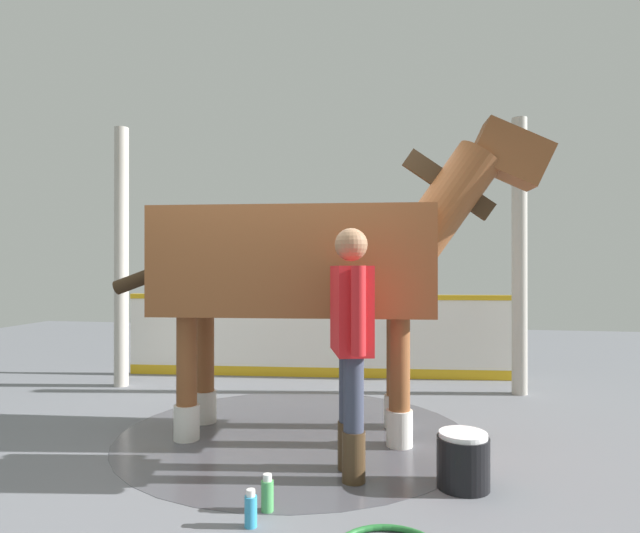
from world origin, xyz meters
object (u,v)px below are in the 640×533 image
object	(u,v)px
bottle_spray	(267,494)
horse	(311,264)
handler	(351,334)
wash_bucket	(463,460)
bottle_shampoo	(251,510)

from	to	relation	value
bottle_spray	horse	bearing A→B (deg)	-89.69
horse	bottle_spray	xyz separation A→B (m)	(-0.01, 1.38, -1.29)
bottle_spray	handler	bearing A→B (deg)	-125.10
horse	handler	world-z (taller)	horse
handler	bottle_spray	distance (m)	1.09
horse	bottle_spray	world-z (taller)	horse
handler	wash_bucket	bearing A→B (deg)	158.76
handler	bottle_spray	xyz separation A→B (m)	(0.41, 0.58, -0.83)
handler	wash_bucket	size ratio (longest dim) A/B	4.73
handler	bottle_shampoo	size ratio (longest dim) A/B	8.29
horse	bottle_shampoo	size ratio (longest dim) A/B	18.37
horse	wash_bucket	distance (m)	1.87
handler	bottle_spray	world-z (taller)	handler
handler	bottle_spray	size ratio (longest dim) A/B	7.82
bottle_shampoo	bottle_spray	bearing A→B (deg)	-102.21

